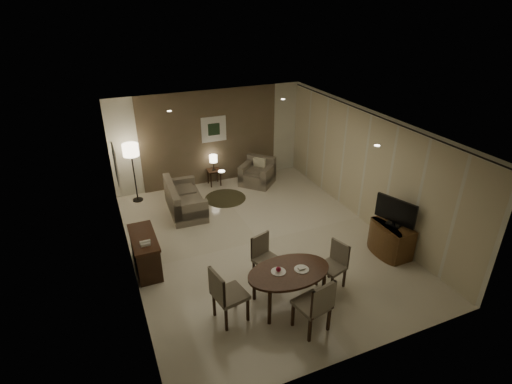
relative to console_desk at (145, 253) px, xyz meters
name	(u,v)px	position (x,y,z in m)	size (l,w,h in m)	color
room_shell	(252,180)	(2.49, 0.40, 0.98)	(5.50, 7.00, 2.70)	beige
taupe_accent	(211,138)	(2.49, 3.48, 0.98)	(3.96, 0.03, 2.70)	brown
curtain_wall	(364,169)	(5.17, 0.00, 0.95)	(0.08, 6.70, 2.58)	beige
curtain_rod	(372,114)	(5.17, 0.00, 2.27)	(0.03, 0.03, 6.80)	black
art_back_frame	(214,129)	(2.59, 3.46, 1.23)	(0.72, 0.03, 0.72)	silver
art_back_canvas	(214,129)	(2.59, 3.44, 1.23)	(0.34, 0.01, 0.34)	#1D301B
art_left_frame	(116,165)	(-0.23, 1.20, 1.48)	(0.03, 0.60, 0.80)	silver
art_left_canvas	(116,165)	(-0.21, 1.20, 1.48)	(0.01, 0.46, 0.64)	gray
downlight_nl	(222,171)	(1.09, -1.80, 2.31)	(0.10, 0.10, 0.01)	white
downlight_nr	(377,146)	(3.89, -1.80, 2.31)	(0.10, 0.10, 0.01)	white
downlight_fl	(169,111)	(1.09, 1.80, 2.31)	(0.10, 0.10, 0.01)	white
downlight_fr	(283,99)	(3.89, 1.80, 2.31)	(0.10, 0.10, 0.01)	white
console_desk	(145,253)	(0.00, 0.00, 0.00)	(0.48, 1.20, 0.75)	#412515
telephone	(145,243)	(0.00, -0.30, 0.43)	(0.20, 0.14, 0.09)	white
tv_cabinet	(391,239)	(4.89, -1.50, -0.03)	(0.48, 0.90, 0.70)	brown
flat_tv	(396,211)	(4.87, -1.50, 0.65)	(0.06, 0.88, 0.60)	black
dining_table	(288,287)	(2.16, -2.03, -0.02)	(1.50, 0.94, 0.70)	#412515
chair_near	(312,304)	(2.23, -2.71, 0.15)	(0.50, 0.50, 1.04)	#786E5D
chair_far	(267,260)	(2.09, -1.29, 0.09)	(0.45, 0.45, 0.93)	#786E5D
chair_left	(230,294)	(1.10, -1.98, 0.15)	(0.51, 0.51, 1.05)	#786E5D
chair_right	(332,267)	(3.12, -1.93, 0.07)	(0.43, 0.43, 0.90)	#786E5D
plate_a	(278,272)	(1.98, -1.98, 0.34)	(0.26, 0.26, 0.02)	white
plate_b	(302,269)	(2.38, -2.08, 0.34)	(0.26, 0.26, 0.02)	white
fruit_apple	(278,269)	(1.98, -1.98, 0.39)	(0.09, 0.09, 0.09)	maroon
napkin	(302,268)	(2.38, -2.08, 0.36)	(0.12, 0.08, 0.03)	white
round_rug	(225,198)	(2.47, 2.29, -0.37)	(1.11, 1.11, 0.01)	#3F3B23
sofa	(185,197)	(1.32, 2.03, 0.01)	(0.82, 1.63, 0.77)	#786E5D
armchair	(257,172)	(3.63, 2.80, 0.01)	(0.86, 0.82, 0.77)	#786E5D
side_table	(214,177)	(2.47, 3.25, -0.14)	(0.36, 0.36, 0.46)	#331D11
table_lamp	(213,162)	(2.47, 3.25, 0.34)	(0.22, 0.22, 0.50)	#FFEAC1
floor_lamp	(134,173)	(0.26, 3.11, 0.43)	(0.41, 0.41, 1.60)	#FFE5B7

